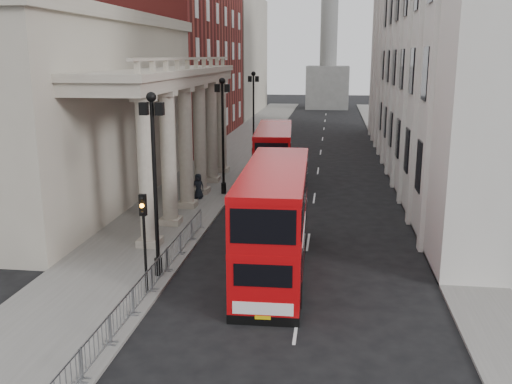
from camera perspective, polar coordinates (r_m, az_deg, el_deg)
name	(u,v)px	position (r m, az deg, el deg)	size (l,w,h in m)	color
ground	(143,316)	(23.27, -11.20, -12.09)	(260.00, 260.00, 0.00)	black
sidewalk_west	(218,167)	(51.76, -3.79, 2.46)	(6.00, 140.00, 0.12)	slate
sidewalk_east	(405,172)	(51.17, 14.65, 1.92)	(3.00, 140.00, 0.12)	slate
kerb	(251,168)	(51.27, -0.55, 2.39)	(0.20, 140.00, 0.14)	slate
portico_building	(77,114)	(41.88, -17.43, 7.48)	(9.00, 28.00, 12.00)	#9E9484
brick_building	(184,46)	(70.05, -7.17, 14.26)	(9.00, 32.00, 22.00)	maroon
west_building_far	(232,55)	(101.34, -2.46, 13.52)	(9.00, 30.00, 20.00)	#9E9484
east_building	(441,24)	(52.62, 18.03, 15.65)	(8.00, 55.00, 25.00)	beige
monument_column	(329,22)	(111.96, 7.34, 16.49)	(8.00, 8.00, 54.20)	#60605E
lamp_post_south	(154,173)	(25.51, -10.12, 1.90)	(1.05, 0.44, 8.32)	black
lamp_post_mid	(223,128)	(40.85, -3.34, 6.40)	(1.05, 0.44, 8.32)	black
lamp_post_north	(254,108)	(56.55, -0.25, 8.39)	(1.05, 0.44, 8.32)	black
traffic_light	(144,225)	(24.06, -11.16, -3.28)	(0.28, 0.33, 4.30)	black
crowd_barriers	(152,278)	(25.03, -10.40, -8.49)	(0.50, 18.75, 1.10)	gray
bus_near	(275,218)	(26.49, 1.89, -2.59)	(3.08, 11.62, 4.99)	#BC080C
bus_far	(274,156)	(43.77, 1.79, 3.60)	(3.32, 10.90, 4.64)	#A2070A
pedestrian_a	(185,192)	(39.11, -7.09, 0.03)	(0.57, 0.38, 1.57)	black
pedestrian_b	(168,181)	(41.95, -8.78, 1.14)	(0.93, 0.73, 1.92)	black
pedestrian_c	(198,186)	(40.21, -5.79, 0.58)	(0.87, 0.56, 1.77)	black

